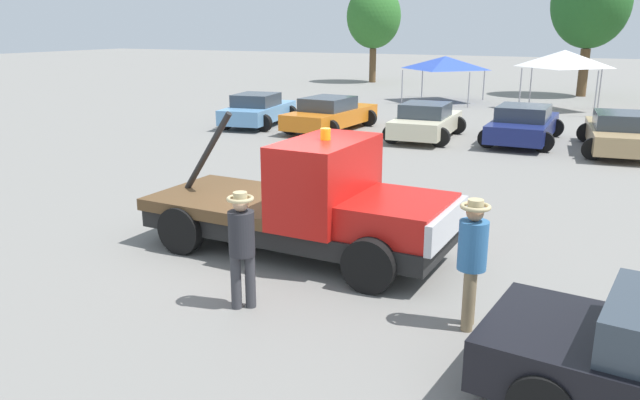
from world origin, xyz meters
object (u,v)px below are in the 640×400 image
Objects in this scene: parked_car_cream at (426,121)px; canopy_tent_blue at (445,63)px; parked_car_skyblue at (258,110)px; traffic_cone at (331,177)px; tree_right at (591,3)px; parked_car_orange at (330,114)px; parked_car_navy at (523,124)px; canopy_tent_white at (564,59)px; tow_truck at (312,206)px; person_at_hood at (242,241)px; person_near_truck at (472,254)px; parked_car_tan at (619,133)px; tree_left at (374,17)px.

canopy_tent_blue is (-2.58, 11.73, 1.46)m from parked_car_cream.
parked_car_skyblue reaches higher than traffic_cone.
tree_right is at bearing -15.41° from parked_car_cream.
parked_car_orange is 9.02× the size of traffic_cone.
parked_car_navy is 10.02m from canopy_tent_white.
person_at_hood is (0.10, -2.45, 0.12)m from tow_truck.
canopy_tent_white is at bearing -54.02° from parked_car_skyblue.
parked_car_cream is 7.96m from traffic_cone.
canopy_tent_white is at bearing -1.87° from parked_car_navy.
parked_car_skyblue is at bearing 131.88° from traffic_cone.
canopy_tent_white is at bearing -9.56° from canopy_tent_blue.
tow_truck is at bearing -94.18° from tree_right.
person_near_truck is 0.38× the size of parked_car_navy.
parked_car_orange is 10.45m from parked_car_tan.
canopy_tent_blue is (1.42, 11.53, 1.46)m from parked_car_orange.
person_near_truck is 14.68m from parked_car_tan.
tree_left is (-17.09, 21.12, 4.02)m from parked_car_tan.
parked_car_skyblue is (-9.11, 15.13, -0.40)m from person_at_hood.
parked_car_skyblue is 12.69m from canopy_tent_blue.
person_at_hood is at bearing 8.59° from person_near_truck.
tow_truck reaches higher than parked_car_tan.
person_at_hood reaches higher than parked_car_navy.
person_at_hood is 33.56m from tree_right.
person_near_truck is at bearing -24.71° from tow_truck.
tow_truck is 13.84m from parked_car_tan.
parked_car_navy is 25.23m from tree_left.
parked_car_orange is 13.06m from canopy_tent_white.
parked_car_cream is at bearing 86.05° from parked_car_tan.
tow_truck is 23.47m from canopy_tent_white.
tree_right reaches higher than traffic_cone.
tree_left is at bearing 33.56° from parked_car_navy.
parked_car_orange is 1.14× the size of parked_car_cream.
parked_car_skyblue is at bearing -81.05° from tree_left.
tree_right reaches higher than canopy_tent_blue.
tow_truck is 2.45m from person_at_hood.
traffic_cone is (-4.10, -26.07, -5.03)m from tree_right.
parked_car_navy is at bearing 73.90° from parked_car_tan.
canopy_tent_white is 7.94m from tree_right.
tree_right is (7.99, 17.92, 4.63)m from parked_car_orange.
parked_car_tan is (3.12, -0.49, -0.00)m from parked_car_navy.
canopy_tent_blue is 1.07× the size of canopy_tent_white.
tow_truck is 1.58× the size of canopy_tent_blue.
parked_car_skyblue is at bearing 173.88° from person_at_hood.
parked_car_orange is 1.45× the size of canopy_tent_white.
parked_car_tan is at bearing -51.56° from canopy_tent_blue.
parked_car_orange is (-5.84, 15.30, -0.40)m from person_at_hood.
canopy_tent_blue reaches higher than parked_car_cream.
tree_left reaches higher than parked_car_orange.
tree_left is at bearing 167.11° from tree_right.
person_at_hood is 0.52× the size of canopy_tent_white.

